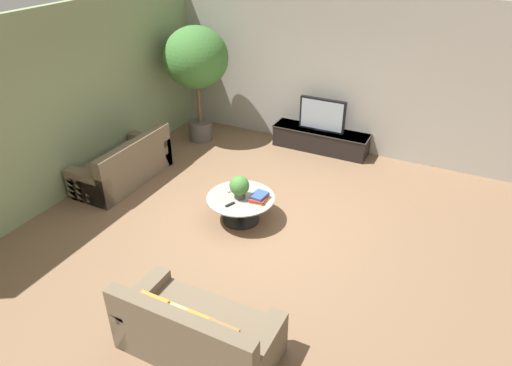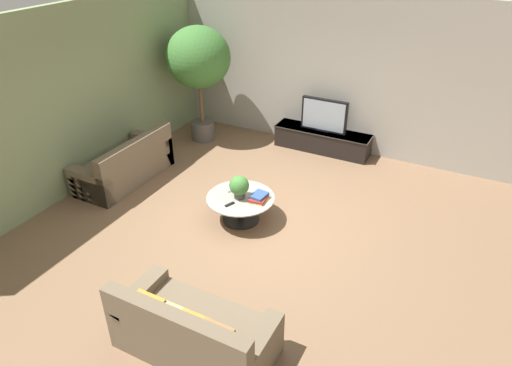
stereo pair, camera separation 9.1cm
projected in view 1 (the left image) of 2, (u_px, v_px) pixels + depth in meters
The scene contains 13 objects.
ground_plane at pixel (254, 225), 7.01m from camera, with size 24.00×24.00×0.00m, color brown.
back_wall_stone at pixel (330, 73), 8.76m from camera, with size 7.40×0.12×3.00m, color #A39E93.
side_wall_left at pixel (86, 95), 7.66m from camera, with size 0.12×7.40×3.00m, color gray.
media_console at pixel (320, 139), 9.15m from camera, with size 1.93×0.50×0.43m.
television at pixel (322, 115), 8.89m from camera, with size 0.92×0.13×0.65m.
coffee_table at pixel (241, 204), 7.00m from camera, with size 1.05×1.05×0.41m.
couch_by_wall at pixel (124, 167), 8.04m from camera, with size 0.84×1.80×0.84m.
couch_near_entry at pixel (197, 333), 4.83m from camera, with size 1.70×0.84×0.84m.
potted_palm_tall at pixel (196, 61), 8.87m from camera, with size 1.26×1.26×2.33m.
potted_plant_tabletop at pixel (239, 186), 6.82m from camera, with size 0.30×0.30×0.36m.
book_stack at pixel (259, 197), 6.85m from camera, with size 0.26×0.31×0.09m.
remote_black at pixel (230, 205), 6.74m from camera, with size 0.04×0.16×0.02m, color black.
remote_silver at pixel (228, 190), 7.10m from camera, with size 0.04×0.16×0.02m, color gray.
Camera 1 is at (2.58, -5.10, 4.11)m, focal length 32.00 mm.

